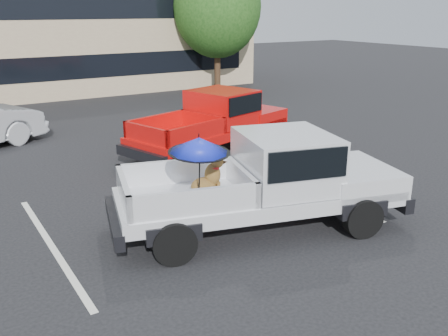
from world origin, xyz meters
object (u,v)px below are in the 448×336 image
(tree_back, at_px, (106,3))
(red_pickup, at_px, (219,118))
(silver_pickup, at_px, (274,176))
(tree_right, at_px, (217,7))

(tree_back, bearing_deg, red_pickup, -99.51)
(silver_pickup, distance_m, red_pickup, 5.76)
(tree_right, height_order, tree_back, tree_back)
(tree_back, relative_size, silver_pickup, 1.18)
(tree_right, height_order, silver_pickup, tree_right)
(tree_back, relative_size, red_pickup, 1.23)
(tree_right, relative_size, silver_pickup, 1.13)
(tree_right, height_order, red_pickup, tree_right)
(tree_back, height_order, silver_pickup, tree_back)
(tree_right, xyz_separation_m, tree_back, (-3.00, 8.00, 0.20))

